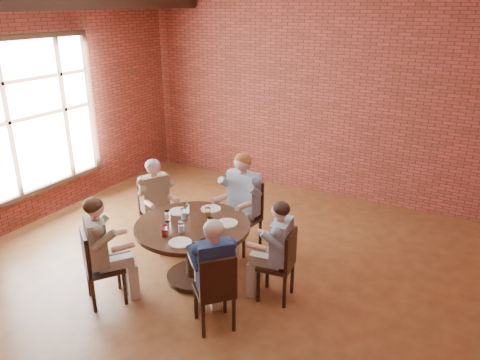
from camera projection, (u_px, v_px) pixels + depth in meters
The scene contains 29 objects.
floor at pixel (202, 280), 5.83m from camera, with size 7.00×7.00×0.00m, color #915A2D.
wall_back at pixel (312, 97), 8.07m from camera, with size 7.00×7.00×0.00m, color #97362B.
wall_left at pixel (10, 117), 6.71m from camera, with size 7.00×7.00×0.00m, color #97362B.
ceiling_beam at pixel (29, 0), 5.78m from camera, with size 0.22×6.90×0.26m, color black.
window at pixel (37, 116), 7.02m from camera, with size 0.10×2.16×2.36m.
dining_table at pixel (193, 241), 5.69m from camera, with size 1.39×1.39×0.75m.
chair_a at pixel (282, 262), 5.31m from camera, with size 0.42×0.42×0.88m.
diner_a at pixel (276, 251), 5.29m from camera, with size 0.46×0.57×1.22m, color teal, non-canonical shape.
chair_b at pixel (245, 212), 6.49m from camera, with size 0.50×0.50×0.96m.
diner_b at pixel (241, 203), 6.36m from camera, with size 0.55×0.68×1.38m, color #8A9BAF, non-canonical shape.
chair_c at pixel (155, 211), 6.59m from camera, with size 0.53×0.53×0.90m.
diner_c at pixel (157, 204), 6.48m from camera, with size 0.49×0.60×1.26m, color brown, non-canonical shape.
chair_d at pixel (97, 264), 5.25m from camera, with size 0.57×0.57×0.91m.
diner_d at pixel (103, 251), 5.22m from camera, with size 0.50×0.62×1.29m, color #B49D8D, non-canonical shape.
chair_e at pixel (216, 289), 4.80m from camera, with size 0.55×0.55×0.89m.
diner_e at pixel (214, 274), 4.81m from camera, with size 0.48×0.59×1.25m, color #1B2C4C, non-canonical shape.
plate_a at pixel (227, 223), 5.63m from camera, with size 0.26×0.26×0.01m, color white.
plate_b at pixel (211, 209), 6.01m from camera, with size 0.26×0.26×0.01m, color white.
plate_c at pixel (179, 211), 5.94m from camera, with size 0.26×0.26×0.01m, color white.
plate_d at pixel (180, 243), 5.17m from camera, with size 0.26×0.26×0.01m, color white.
glass_a at pixel (210, 223), 5.48m from camera, with size 0.07×0.07×0.14m, color white.
glass_b at pixel (208, 213), 5.74m from camera, with size 0.07×0.07×0.14m, color white.
glass_c at pixel (186, 209), 5.87m from camera, with size 0.07×0.07×0.14m, color white.
glass_d at pixel (184, 214), 5.73m from camera, with size 0.07×0.07×0.14m, color white.
glass_e at pixel (167, 216), 5.66m from camera, with size 0.07×0.07×0.14m, color white.
glass_f at pixel (164, 231), 5.30m from camera, with size 0.07×0.07×0.14m, color white.
glass_g at pixel (181, 227), 5.40m from camera, with size 0.07×0.07×0.14m, color white.
glass_h at pixel (210, 230), 5.32m from camera, with size 0.07×0.07×0.14m, color white.
smartphone at pixel (201, 242), 5.20m from camera, with size 0.08×0.15×0.01m, color black.
Camera 1 is at (2.86, -4.12, 3.26)m, focal length 35.00 mm.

